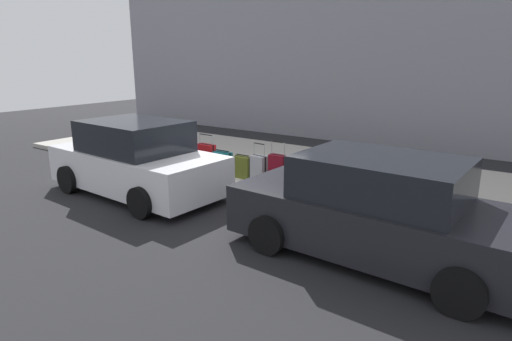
# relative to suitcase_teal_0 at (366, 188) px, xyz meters

# --- Properties ---
(ground_plane) EXTENTS (40.00, 40.00, 0.00)m
(ground_plane) POSITION_rel_suitcase_teal_0_xyz_m (2.86, 0.61, -0.45)
(ground_plane) COLOR black
(sidewalk_curb) EXTENTS (18.00, 5.00, 0.14)m
(sidewalk_curb) POSITION_rel_suitcase_teal_0_xyz_m (2.86, -1.89, -0.38)
(sidewalk_curb) COLOR #ADA89E
(sidewalk_curb) RESTS_ON ground_plane
(suitcase_teal_0) EXTENTS (0.43, 0.25, 0.68)m
(suitcase_teal_0) POSITION_rel_suitcase_teal_0_xyz_m (0.00, 0.00, 0.00)
(suitcase_teal_0) COLOR #0F606B
(suitcase_teal_0) RESTS_ON sidewalk_curb
(suitcase_red_1) EXTENTS (0.49, 0.23, 0.73)m
(suitcase_red_1) POSITION_rel_suitcase_teal_0_xyz_m (0.57, 0.06, -0.06)
(suitcase_red_1) COLOR red
(suitcase_red_1) RESTS_ON sidewalk_curb
(suitcase_navy_2) EXTENTS (0.41, 0.23, 0.81)m
(suitcase_navy_2) POSITION_rel_suitcase_teal_0_xyz_m (1.14, 0.02, -0.06)
(suitcase_navy_2) COLOR navy
(suitcase_navy_2) RESTS_ON sidewalk_curb
(suitcase_black_3) EXTENTS (0.36, 0.20, 0.78)m
(suitcase_black_3) POSITION_rel_suitcase_teal_0_xyz_m (1.64, -0.03, 0.05)
(suitcase_black_3) COLOR black
(suitcase_black_3) RESTS_ON sidewalk_curb
(suitcase_maroon_4) EXTENTS (0.42, 0.22, 1.07)m
(suitcase_maroon_4) POSITION_rel_suitcase_teal_0_xyz_m (2.14, -0.00, 0.06)
(suitcase_maroon_4) COLOR maroon
(suitcase_maroon_4) RESTS_ON sidewalk_curb
(suitcase_silver_5) EXTENTS (0.40, 0.28, 0.95)m
(suitcase_silver_5) POSITION_rel_suitcase_teal_0_xyz_m (2.66, 0.01, 0.01)
(suitcase_silver_5) COLOR #9EA0A8
(suitcase_silver_5) RESTS_ON sidewalk_curb
(suitcase_olive_6) EXTENTS (0.46, 0.21, 0.60)m
(suitcase_olive_6) POSITION_rel_suitcase_teal_0_xyz_m (3.20, -0.05, -0.04)
(suitcase_olive_6) COLOR #59601E
(suitcase_olive_6) RESTS_ON sidewalk_curb
(suitcase_teal_7) EXTENTS (0.50, 0.24, 0.65)m
(suitcase_teal_7) POSITION_rel_suitcase_teal_0_xyz_m (3.79, 0.01, -0.02)
(suitcase_teal_7) COLOR #0F606B
(suitcase_teal_7) RESTS_ON sidewalk_curb
(suitcase_red_8) EXTENTS (0.51, 0.24, 0.98)m
(suitcase_red_8) POSITION_rel_suitcase_teal_0_xyz_m (4.41, -0.07, 0.04)
(suitcase_red_8) COLOR red
(suitcase_red_8) RESTS_ON sidewalk_curb
(fire_hydrant) EXTENTS (0.39, 0.21, 0.73)m
(fire_hydrant) POSITION_rel_suitcase_teal_0_xyz_m (5.14, -0.01, 0.07)
(fire_hydrant) COLOR #99999E
(fire_hydrant) RESTS_ON sidewalk_curb
(bollard_post) EXTENTS (0.13, 0.13, 0.66)m
(bollard_post) POSITION_rel_suitcase_teal_0_xyz_m (5.87, 0.14, 0.02)
(bollard_post) COLOR brown
(bollard_post) RESTS_ON sidewalk_curb
(parked_car_charcoal_0) EXTENTS (4.69, 2.25, 1.62)m
(parked_car_charcoal_0) POSITION_rel_suitcase_teal_0_xyz_m (-0.98, 2.02, 0.31)
(parked_car_charcoal_0) COLOR black
(parked_car_charcoal_0) RESTS_ON ground_plane
(parked_car_white_1) EXTENTS (4.39, 2.25, 1.69)m
(parked_car_white_1) POSITION_rel_suitcase_teal_0_xyz_m (4.66, 2.02, 0.34)
(parked_car_white_1) COLOR silver
(parked_car_white_1) RESTS_ON ground_plane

